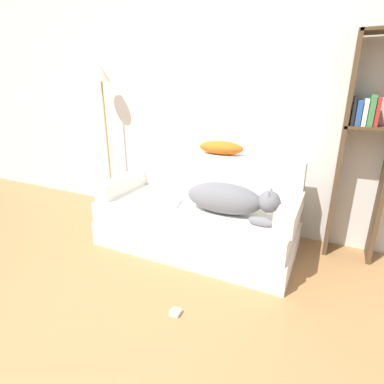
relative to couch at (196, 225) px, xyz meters
name	(u,v)px	position (x,y,z in m)	size (l,w,h in m)	color
ground_plane	(19,379)	(-0.24, -1.74, -0.22)	(20.00, 20.00, 0.00)	#9E7042
wall_back	(202,101)	(-0.24, 0.65, 1.13)	(7.91, 0.06, 2.70)	silver
couch	(196,225)	(0.00, 0.00, 0.00)	(1.86, 0.89, 0.44)	silver
couch_backrest	(212,173)	(0.00, 0.37, 0.43)	(1.82, 0.15, 0.42)	silver
couch_arm_left	(123,184)	(-0.85, -0.01, 0.30)	(0.15, 0.70, 0.16)	silver
couch_arm_right	(290,212)	(0.85, -0.01, 0.30)	(0.15, 0.70, 0.16)	silver
dog	(229,199)	(0.35, -0.08, 0.36)	(0.83, 0.31, 0.28)	slate
laptop	(164,202)	(-0.29, -0.11, 0.23)	(0.36, 0.28, 0.02)	#B7B7BC
throw_pillow	(221,148)	(0.09, 0.37, 0.70)	(0.45, 0.19, 0.13)	orange
bookshelf	(366,141)	(1.34, 0.47, 0.85)	(0.40, 0.26, 1.90)	#4C3823
floor_lamp	(103,101)	(-1.40, 0.43, 1.12)	(0.25, 0.25, 1.73)	tan
power_adapter	(176,312)	(0.28, -0.94, -0.20)	(0.07, 0.07, 0.03)	silver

